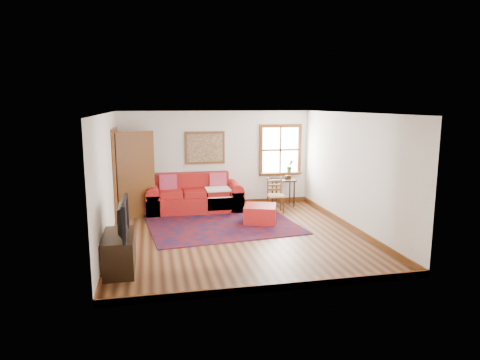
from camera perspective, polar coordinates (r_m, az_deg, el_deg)
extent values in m
plane|color=#3A1D0F|center=(8.89, -0.41, -7.40)|extent=(5.50, 5.50, 0.00)
cube|color=silver|center=(11.28, -3.20, 2.84)|extent=(5.00, 0.04, 2.50)
cube|color=silver|center=(5.98, 4.84, -3.71)|extent=(5.00, 0.04, 2.50)
cube|color=silver|center=(8.47, -17.23, -0.03)|extent=(0.04, 5.50, 2.50)
cube|color=silver|center=(9.41, 14.67, 1.07)|extent=(0.04, 5.50, 2.50)
cube|color=white|center=(8.48, -0.43, 8.93)|extent=(5.00, 5.50, 0.04)
cube|color=brown|center=(11.47, -3.13, -3.08)|extent=(5.00, 0.03, 0.12)
cube|color=brown|center=(8.75, -16.73, -7.73)|extent=(0.03, 5.50, 0.12)
cube|color=brown|center=(9.66, 14.28, -5.92)|extent=(0.03, 5.50, 0.12)
cube|color=white|center=(11.63, 5.37, 4.02)|extent=(1.00, 0.02, 1.20)
cube|color=brown|center=(11.57, 5.45, 7.19)|extent=(1.18, 0.06, 0.09)
cube|color=brown|center=(11.70, 5.34, 0.87)|extent=(1.18, 0.06, 0.09)
cube|color=brown|center=(11.47, 2.79, 3.97)|extent=(0.09, 0.06, 1.20)
cube|color=brown|center=(11.79, 7.93, 4.05)|extent=(0.09, 0.06, 1.20)
cube|color=brown|center=(11.62, 5.39, 4.01)|extent=(1.00, 0.04, 0.05)
cube|color=brown|center=(11.63, 5.45, 0.94)|extent=(1.15, 0.20, 0.04)
imported|color=#2C5C20|center=(11.66, 6.66, 1.86)|extent=(0.18, 0.15, 0.33)
cube|color=black|center=(10.08, -16.31, 0.28)|extent=(0.02, 0.90, 2.05)
cube|color=brown|center=(9.59, -16.34, -0.21)|extent=(0.06, 0.09, 2.05)
cube|color=brown|center=(10.56, -15.95, 0.73)|extent=(0.06, 0.09, 2.05)
cube|color=brown|center=(9.96, -16.44, 6.36)|extent=(0.06, 1.08, 0.09)
cube|color=brown|center=(10.34, -13.69, 0.64)|extent=(0.86, 0.35, 2.05)
cube|color=silver|center=(10.33, -13.71, 1.20)|extent=(0.56, 0.22, 1.33)
cube|color=brown|center=(11.18, -4.72, 4.30)|extent=(1.05, 0.04, 0.85)
cube|color=tan|center=(11.15, -4.70, 4.29)|extent=(0.92, 0.03, 0.72)
cube|color=#580C0C|center=(9.65, -2.39, -5.93)|extent=(3.46, 2.90, 0.02)
cube|color=#A11514|center=(10.87, -6.10, -3.07)|extent=(2.39, 0.99, 0.42)
cube|color=#A11514|center=(11.12, -6.34, -0.31)|extent=(1.86, 0.27, 0.52)
cube|color=#A11514|center=(10.81, -11.55, -3.01)|extent=(0.33, 0.99, 0.52)
cube|color=#A11514|center=(11.00, -0.77, -2.57)|extent=(0.33, 0.99, 0.52)
cube|color=#EC4021|center=(10.91, -9.57, -0.43)|extent=(0.44, 0.21, 0.45)
cube|color=#EC4021|center=(11.03, -2.97, -0.18)|extent=(0.44, 0.21, 0.45)
cube|color=silver|center=(10.68, -2.97, -1.23)|extent=(0.60, 0.54, 0.04)
cube|color=#A11514|center=(9.78, 2.70, -4.54)|extent=(0.89, 0.89, 0.40)
cube|color=black|center=(11.36, 5.81, -0.01)|extent=(0.59, 0.44, 0.04)
cylinder|color=black|center=(11.19, 4.86, -2.00)|extent=(0.04, 0.04, 0.67)
cylinder|color=black|center=(11.34, 7.23, -1.89)|extent=(0.04, 0.04, 0.67)
cylinder|color=black|center=(11.53, 4.35, -1.64)|extent=(0.04, 0.04, 0.67)
cylinder|color=black|center=(11.67, 6.66, -1.53)|extent=(0.04, 0.04, 0.67)
cube|color=tan|center=(10.66, 4.78, -2.09)|extent=(0.43, 0.41, 0.04)
cylinder|color=brown|center=(10.52, 4.03, -3.50)|extent=(0.04, 0.04, 0.41)
cylinder|color=brown|center=(10.59, 5.84, -3.44)|extent=(0.04, 0.04, 0.41)
cylinder|color=brown|center=(10.78, 3.72, -1.94)|extent=(0.04, 0.04, 0.86)
cylinder|color=brown|center=(10.84, 5.49, -1.89)|extent=(0.04, 0.04, 0.86)
cube|color=brown|center=(10.76, 4.63, -0.69)|extent=(0.34, 0.06, 0.26)
cube|color=black|center=(7.31, -15.80, -9.25)|extent=(0.49, 1.08, 0.59)
imported|color=black|center=(7.09, -15.89, -4.87)|extent=(0.13, 1.03, 0.59)
cylinder|color=silver|center=(7.56, -15.37, -5.52)|extent=(0.12, 0.12, 0.18)
cylinder|color=#FFA53F|center=(7.57, -15.36, -5.74)|extent=(0.07, 0.07, 0.12)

